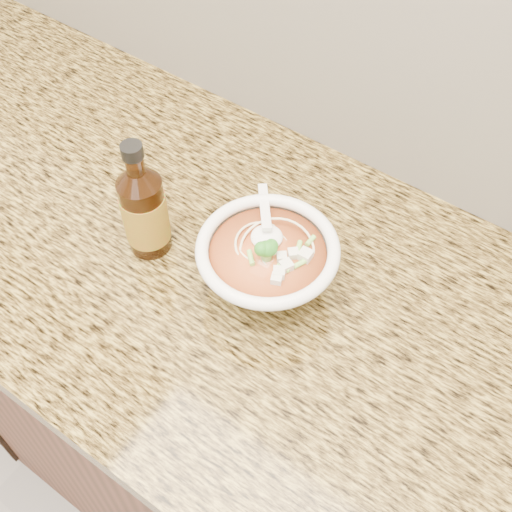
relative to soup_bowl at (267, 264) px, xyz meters
The scene contains 4 objects.
cabinet 0.52m from the soup_bowl, behind, with size 4.00×0.65×0.86m, color black.
counter_slab 0.08m from the soup_bowl, behind, with size 4.00×0.68×0.04m, color olive.
soup_bowl is the anchor object (origin of this frame).
hot_sauce_bottle 0.20m from the soup_bowl, 167.36° to the right, with size 0.08×0.08×0.20m.
Camera 1 is at (0.35, 1.22, 1.68)m, focal length 45.00 mm.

